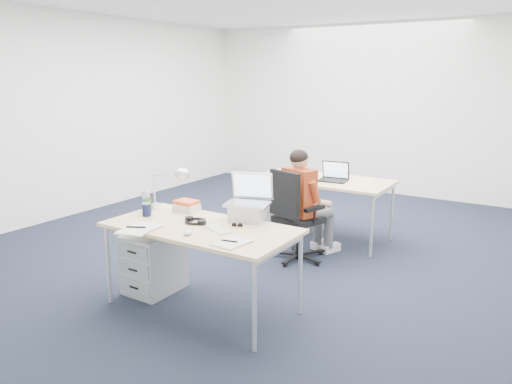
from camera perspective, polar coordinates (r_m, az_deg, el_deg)
floor at (r=5.83m, az=0.39°, el=-6.28°), size 7.00×7.00×0.00m
room at (r=5.51m, az=0.42°, el=10.78°), size 6.02×7.02×2.80m
desk_near at (r=4.17m, az=-6.31°, el=-4.48°), size 1.60×0.80×0.73m
desk_far at (r=6.06m, az=7.69°, el=1.06°), size 1.60×0.80×0.73m
office_chair at (r=5.39m, az=4.59°, el=-4.82°), size 0.78×0.78×0.99m
seated_person at (r=5.43m, az=5.89°, el=-1.30°), size 0.52×0.71×1.18m
drawer_pedestal_near at (r=4.71m, az=-11.58°, el=-7.82°), size 0.40×0.50×0.55m
drawer_pedestal_far at (r=6.35m, az=3.63°, el=-2.09°), size 0.40×0.50×0.55m
silver_laptop at (r=4.24m, az=-1.00°, el=-0.70°), size 0.43×0.38×0.39m
wireless_keyboard at (r=4.03m, az=-4.30°, el=-4.27°), size 0.29×0.21×0.01m
computer_mouse at (r=3.94m, az=-7.78°, el=-4.59°), size 0.09×0.11×0.04m
headphones at (r=4.25m, az=-6.93°, el=-3.24°), size 0.26×0.22×0.04m
can_koozie at (r=4.51m, az=-12.41°, el=-1.94°), size 0.08×0.08×0.12m
water_bottle at (r=4.66m, az=-12.45°, el=-0.81°), size 0.08×0.08×0.22m
bear_figurine at (r=4.61m, az=-12.20°, el=-1.43°), size 0.10×0.09×0.15m
book_stack at (r=4.61m, az=-7.95°, el=-1.56°), size 0.25×0.21×0.10m
cordless_phone at (r=4.74m, az=-12.25°, el=-1.12°), size 0.04×0.02×0.14m
papers_left at (r=4.14m, az=-13.32°, el=-4.13°), size 0.30×0.38×0.01m
papers_right at (r=3.72m, az=-2.83°, el=-5.79°), size 0.22×0.29×0.01m
sunglasses at (r=4.11m, az=-2.16°, el=-3.84°), size 0.10×0.08×0.02m
desk_lamp at (r=4.61m, az=-10.38°, el=0.51°), size 0.41×0.23×0.44m
dark_laptop at (r=5.92m, az=8.78°, el=2.36°), size 0.36×0.35×0.24m
far_cup at (r=6.20m, az=10.24°, el=2.15°), size 0.09×0.09×0.10m
far_papers at (r=6.45m, az=2.50°, el=2.35°), size 0.26×0.33×0.01m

